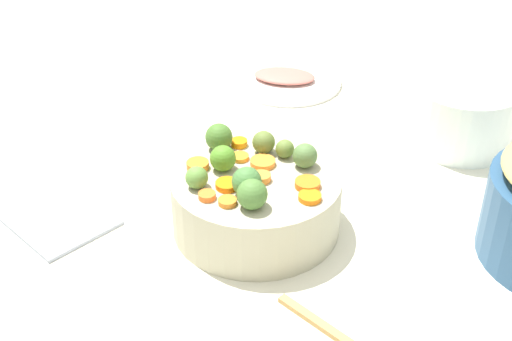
% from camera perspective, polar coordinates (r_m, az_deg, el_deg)
% --- Properties ---
extents(tabletop, '(2.40, 2.40, 0.02)m').
position_cam_1_polar(tabletop, '(1.10, -1.42, -4.61)').
color(tabletop, silver).
rests_on(tabletop, ground).
extents(serving_bowl_carrots, '(0.25, 0.25, 0.09)m').
position_cam_1_polar(serving_bowl_carrots, '(1.06, 0.00, -2.56)').
color(serving_bowl_carrots, '#B7B194').
rests_on(serving_bowl_carrots, tabletop).
extents(carrot_slice_0, '(0.04, 0.04, 0.01)m').
position_cam_1_polar(carrot_slice_0, '(1.02, 0.45, -0.56)').
color(carrot_slice_0, orange).
rests_on(carrot_slice_0, serving_bowl_carrots).
extents(carrot_slice_1, '(0.04, 0.04, 0.01)m').
position_cam_1_polar(carrot_slice_1, '(1.01, 4.19, -1.09)').
color(carrot_slice_1, orange).
rests_on(carrot_slice_1, serving_bowl_carrots).
extents(carrot_slice_2, '(0.05, 0.05, 0.01)m').
position_cam_1_polar(carrot_slice_2, '(1.05, -4.74, 0.45)').
color(carrot_slice_2, orange).
rests_on(carrot_slice_2, serving_bowl_carrots).
extents(carrot_slice_3, '(0.04, 0.04, 0.01)m').
position_cam_1_polar(carrot_slice_3, '(0.98, 4.37, -2.15)').
color(carrot_slice_3, orange).
rests_on(carrot_slice_3, serving_bowl_carrots).
extents(carrot_slice_4, '(0.04, 0.04, 0.01)m').
position_cam_1_polar(carrot_slice_4, '(1.07, -1.32, 1.09)').
color(carrot_slice_4, orange).
rests_on(carrot_slice_4, serving_bowl_carrots).
extents(carrot_slice_5, '(0.04, 0.04, 0.01)m').
position_cam_1_polar(carrot_slice_5, '(0.97, -2.32, -2.53)').
color(carrot_slice_5, orange).
rests_on(carrot_slice_5, serving_bowl_carrots).
extents(carrot_slice_6, '(0.04, 0.04, 0.01)m').
position_cam_1_polar(carrot_slice_6, '(1.10, -1.37, 2.25)').
color(carrot_slice_6, orange).
rests_on(carrot_slice_6, serving_bowl_carrots).
extents(carrot_slice_7, '(0.05, 0.05, 0.01)m').
position_cam_1_polar(carrot_slice_7, '(1.05, 0.55, 0.66)').
color(carrot_slice_7, orange).
rests_on(carrot_slice_7, serving_bowl_carrots).
extents(carrot_slice_8, '(0.03, 0.03, 0.01)m').
position_cam_1_polar(carrot_slice_8, '(0.98, -3.98, -2.05)').
color(carrot_slice_8, orange).
rests_on(carrot_slice_8, serving_bowl_carrots).
extents(carrot_slice_9, '(0.05, 0.05, 0.01)m').
position_cam_1_polar(carrot_slice_9, '(1.00, -2.37, -1.16)').
color(carrot_slice_9, orange).
rests_on(carrot_slice_9, serving_bowl_carrots).
extents(brussels_sprout_0, '(0.04, 0.04, 0.04)m').
position_cam_1_polar(brussels_sprout_0, '(0.95, -0.42, -1.95)').
color(brussels_sprout_0, '#4A7734').
rests_on(brussels_sprout_0, serving_bowl_carrots).
extents(brussels_sprout_1, '(0.03, 0.03, 0.03)m').
position_cam_1_polar(brussels_sprout_1, '(1.07, 2.35, 1.76)').
color(brussels_sprout_1, olive).
rests_on(brussels_sprout_1, serving_bowl_carrots).
extents(brussels_sprout_2, '(0.04, 0.04, 0.04)m').
position_cam_1_polar(brussels_sprout_2, '(0.98, -0.95, -0.94)').
color(brussels_sprout_2, '#447739').
rests_on(brussels_sprout_2, serving_bowl_carrots).
extents(brussels_sprout_3, '(0.04, 0.04, 0.04)m').
position_cam_1_polar(brussels_sprout_3, '(1.08, 0.62, 2.30)').
color(brussels_sprout_3, '#5E7231').
rests_on(brussels_sprout_3, serving_bowl_carrots).
extents(brussels_sprout_4, '(0.03, 0.03, 0.03)m').
position_cam_1_polar(brussels_sprout_4, '(1.00, -4.82, -0.57)').
color(brussels_sprout_4, '#5C8939').
rests_on(brussels_sprout_4, serving_bowl_carrots).
extents(brussels_sprout_5, '(0.04, 0.04, 0.04)m').
position_cam_1_polar(brussels_sprout_5, '(1.04, 3.98, 1.21)').
color(brussels_sprout_5, '#54773E').
rests_on(brussels_sprout_5, serving_bowl_carrots).
extents(brussels_sprout_6, '(0.04, 0.04, 0.04)m').
position_cam_1_polar(brussels_sprout_6, '(1.04, -2.70, 0.98)').
color(brussels_sprout_6, '#4C8624').
rests_on(brussels_sprout_6, serving_bowl_carrots).
extents(brussels_sprout_7, '(0.04, 0.04, 0.04)m').
position_cam_1_polar(brussels_sprout_7, '(1.08, -3.02, 2.72)').
color(brussels_sprout_7, '#45712A').
rests_on(brussels_sprout_7, serving_bowl_carrots).
extents(casserole_dish, '(0.18, 0.18, 0.11)m').
position_cam_1_polar(casserole_dish, '(1.32, 16.39, 4.32)').
color(casserole_dish, white).
rests_on(casserole_dish, tabletop).
extents(ham_plate, '(0.23, 0.23, 0.01)m').
position_cam_1_polar(ham_plate, '(1.51, 2.57, 7.28)').
color(ham_plate, white).
rests_on(ham_plate, tabletop).
extents(ham_slice_main, '(0.15, 0.13, 0.02)m').
position_cam_1_polar(ham_slice_main, '(1.50, 2.32, 7.66)').
color(ham_slice_main, '#CE6D60').
rests_on(ham_slice_main, ham_plate).
extents(dish_towel, '(0.20, 0.20, 0.01)m').
position_cam_1_polar(dish_towel, '(1.14, -15.66, -3.80)').
color(dish_towel, '#A4ACBF').
rests_on(dish_towel, tabletop).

